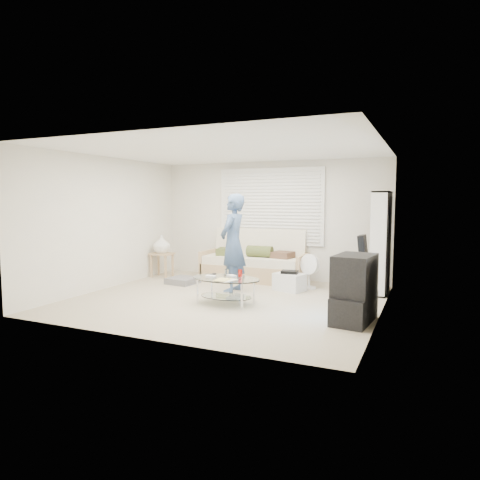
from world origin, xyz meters
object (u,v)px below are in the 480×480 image
at_px(bookshelf, 380,243).
at_px(tv_unit, 354,289).
at_px(futon_sofa, 255,263).
at_px(coffee_table, 226,283).

xyz_separation_m(bookshelf, tv_unit, (-0.13, -2.06, -0.46)).
bearing_deg(futon_sofa, bookshelf, -6.50).
relative_size(tv_unit, coffee_table, 0.79).
bearing_deg(coffee_table, tv_unit, -5.82).
bearing_deg(tv_unit, futon_sofa, 135.89).
distance_m(futon_sofa, tv_unit, 3.37).
height_order(bookshelf, coffee_table, bookshelf).
relative_size(bookshelf, coffee_table, 1.56).
relative_size(futon_sofa, bookshelf, 1.19).
bearing_deg(tv_unit, bookshelf, 86.51).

